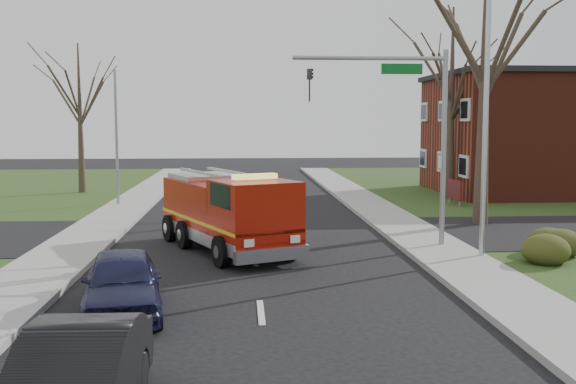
{
  "coord_description": "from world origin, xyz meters",
  "views": [
    {
      "loc": [
        -0.43,
        -21.14,
        4.39
      ],
      "look_at": [
        1.16,
        1.55,
        2.0
      ],
      "focal_mm": 42.0,
      "sensor_mm": 36.0,
      "label": 1
    }
  ],
  "objects": [
    {
      "name": "brick_building",
      "position": [
        19.0,
        18.0,
        3.66
      ],
      "size": [
        15.4,
        10.4,
        7.25
      ],
      "color": "maroon",
      "rests_on": "ground"
    },
    {
      "name": "hedge_corner",
      "position": [
        9.0,
        -1.0,
        0.58
      ],
      "size": [
        2.8,
        2.0,
        0.9
      ],
      "primitive_type": "ellipsoid",
      "color": "#2E3413",
      "rests_on": "lawn_right"
    },
    {
      "name": "sidewalk_left",
      "position": [
        -6.2,
        0.0,
        0.07
      ],
      "size": [
        2.4,
        80.0,
        0.15
      ],
      "primitive_type": "cube",
      "color": "gray",
      "rests_on": "ground"
    },
    {
      "name": "utility_pole_far",
      "position": [
        -6.8,
        14.0,
        3.5
      ],
      "size": [
        0.14,
        0.14,
        7.0
      ],
      "primitive_type": "cylinder",
      "color": "gray",
      "rests_on": "ground"
    },
    {
      "name": "parked_car_maroon",
      "position": [
        -3.16,
        -5.87,
        0.73
      ],
      "size": [
        2.36,
        4.49,
        1.46
      ],
      "primitive_type": "imported",
      "rotation": [
        0.0,
        0.0,
        0.16
      ],
      "color": "#1C1D3E",
      "rests_on": "ground"
    },
    {
      "name": "health_center_sign",
      "position": [
        10.5,
        12.5,
        0.88
      ],
      "size": [
        0.12,
        2.0,
        1.4
      ],
      "color": "#4F1217",
      "rests_on": "ground"
    },
    {
      "name": "ground",
      "position": [
        0.0,
        0.0,
        0.0
      ],
      "size": [
        120.0,
        120.0,
        0.0
      ],
      "primitive_type": "plane",
      "color": "black",
      "rests_on": "ground"
    },
    {
      "name": "bare_tree_far",
      "position": [
        11.0,
        15.0,
        6.49
      ],
      "size": [
        5.25,
        5.25,
        10.5
      ],
      "color": "#32271D",
      "rests_on": "ground"
    },
    {
      "name": "fire_engine",
      "position": [
        -0.88,
        1.45,
        1.26
      ],
      "size": [
        4.91,
        7.28,
        2.79
      ],
      "rotation": [
        0.0,
        0.0,
        0.41
      ],
      "color": "#941206",
      "rests_on": "ground"
    },
    {
      "name": "sidewalk_right",
      "position": [
        6.2,
        0.0,
        0.07
      ],
      "size": [
        2.4,
        80.0,
        0.15
      ],
      "primitive_type": "cube",
      "color": "gray",
      "rests_on": "ground"
    },
    {
      "name": "bare_tree_near",
      "position": [
        9.5,
        6.0,
        7.41
      ],
      "size": [
        6.0,
        6.0,
        12.0
      ],
      "color": "#32271D",
      "rests_on": "ground"
    },
    {
      "name": "traffic_signal_mast",
      "position": [
        5.21,
        1.5,
        4.71
      ],
      "size": [
        5.29,
        0.18,
        6.8
      ],
      "color": "gray",
      "rests_on": "ground"
    },
    {
      "name": "parked_car_gray",
      "position": [
        -2.8,
        -11.71,
        0.73
      ],
      "size": [
        1.62,
        4.44,
        1.45
      ],
      "primitive_type": "imported",
      "rotation": [
        0.0,
        0.0,
        -0.02
      ],
      "color": "black",
      "rests_on": "ground"
    },
    {
      "name": "bare_tree_left",
      "position": [
        -10.0,
        20.0,
        5.56
      ],
      "size": [
        4.5,
        4.5,
        9.0
      ],
      "color": "#32271D",
      "rests_on": "ground"
    },
    {
      "name": "streetlight_pole",
      "position": [
        7.14,
        -0.5,
        4.55
      ],
      "size": [
        1.48,
        0.16,
        8.4
      ],
      "color": "#B7BABF",
      "rests_on": "ground"
    }
  ]
}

